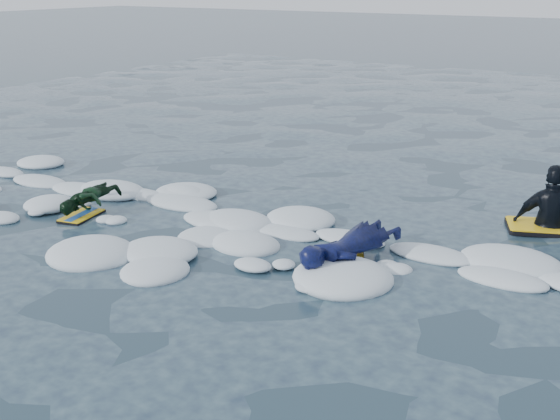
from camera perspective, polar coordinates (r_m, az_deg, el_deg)
The scene contains 5 objects.
ground at distance 8.82m, azimuth -4.67°, elevation -4.78°, with size 120.00×120.00×0.00m, color #18263B.
foam_band at distance 9.61m, azimuth -1.01°, elevation -2.73°, with size 12.00×3.10×0.30m, color white, non-canonical shape.
prone_woman_unit at distance 8.86m, azimuth 5.61°, elevation -3.09°, with size 1.09×1.80×0.45m.
prone_child_unit at distance 11.07m, azimuth -15.20°, elevation 0.67°, with size 0.56×1.14×0.42m.
waiting_rider_unit at distance 10.77m, azimuth 21.15°, elevation -1.30°, with size 1.37×1.06×1.82m.
Camera 1 is at (4.88, -6.48, 3.47)m, focal length 45.00 mm.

